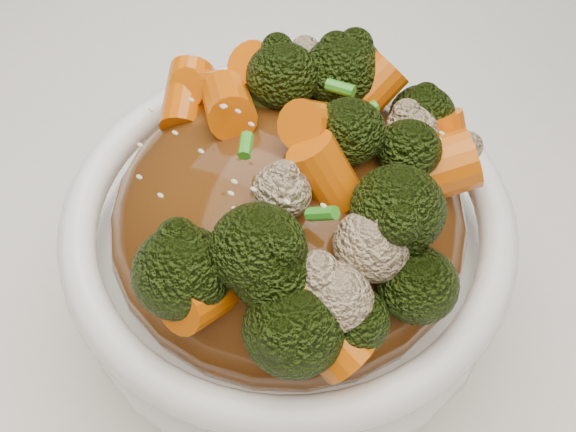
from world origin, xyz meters
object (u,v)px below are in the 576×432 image
Objects in this scene: dining_table at (280,413)px; bowl at (288,253)px; carrots at (288,130)px; broccoli at (288,132)px.

bowl is at bearing -41.97° from dining_table.
bowl is 1.26× the size of carrots.
carrots is at bearing -41.97° from dining_table.
carrots is (0.05, -0.04, 0.52)m from dining_table.
broccoli is at bearing 0.00° from carrots.
broccoli is (-0.00, 0.00, 0.10)m from bowl.
broccoli is at bearing -41.97° from dining_table.
carrots reaches higher than bowl.
bowl is 0.10m from broccoli.
bowl is 0.10m from carrots.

